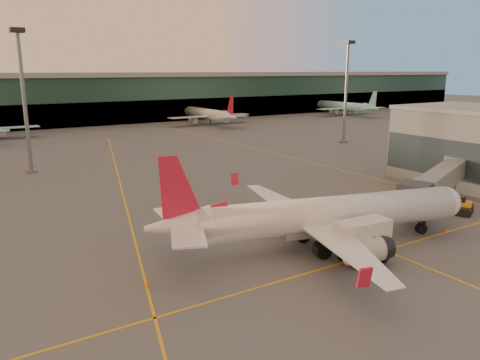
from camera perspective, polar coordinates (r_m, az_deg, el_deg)
ground at (r=45.47m, az=17.85°, el=-11.43°), size 600.00×600.00×0.00m
taxi_markings at (r=76.97m, az=-12.22°, el=-0.93°), size 100.12×173.00×0.01m
terminal at (r=171.04m, az=-21.57°, el=9.11°), size 400.00×20.00×17.60m
gate_building at (r=87.21m, az=27.02°, el=3.78°), size 18.40×22.40×12.60m
mast_west_near at (r=92.77m, az=-24.91°, el=9.82°), size 2.40×2.40×25.60m
mast_east_near at (r=124.04m, az=12.84°, el=11.28°), size 2.40×2.40×25.60m
main_airplane at (r=49.89m, az=9.72°, el=-4.40°), size 35.34×32.22×10.83m
jet_bridge at (r=70.38m, az=23.40°, el=0.07°), size 24.95×12.21×5.52m
catering_truck at (r=47.51m, az=14.71°, el=-6.93°), size 5.71×2.88×4.31m
pushback_tug at (r=68.35m, az=25.72°, el=-3.18°), size 3.75×2.98×1.71m
cone_nose at (r=65.63m, az=23.69°, el=-3.98°), size 0.49×0.49×0.62m
cone_tail at (r=42.52m, az=-11.17°, el=-12.36°), size 0.49×0.49×0.62m
cone_wing_left at (r=64.07m, az=-0.42°, el=-3.23°), size 0.49×0.49×0.62m
cone_fwd at (r=60.12m, az=23.79°, el=-5.58°), size 0.39×0.39×0.50m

